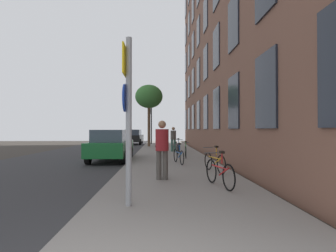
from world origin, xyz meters
The scene contains 16 objects.
ground_plane centered at (-2.40, 15.00, 0.00)m, with size 41.80×41.80×0.00m, color #332D28.
road_asphalt centered at (-4.50, 15.00, 0.01)m, with size 7.00×38.00×0.01m, color #2D2D30.
sidewalk centered at (1.10, 15.00, 0.06)m, with size 4.20×38.00×0.12m, color gray.
sign_post centered at (-0.14, 3.32, 2.07)m, with size 0.15×0.60×3.39m.
traffic_light centered at (-0.46, 25.75, 2.84)m, with size 0.43×0.24×4.00m.
tree_near centered at (-0.47, 21.92, 4.61)m, with size 2.49×2.49×5.59m.
bicycle_0 centered at (2.11, 4.99, 0.50)m, with size 0.53×1.70×0.97m.
bicycle_1 centered at (2.48, 7.39, 0.49)m, with size 0.55×1.69×0.95m.
bicycle_2 centered at (1.36, 9.79, 0.48)m, with size 0.49×1.70×0.92m.
bicycle_3 centered at (1.92, 12.19, 0.47)m, with size 0.42×1.65×0.90m.
bicycle_4 centered at (1.71, 14.59, 0.50)m, with size 0.45×1.71×0.97m.
bicycle_5 centered at (1.64, 16.99, 0.48)m, with size 0.49×1.61×0.94m.
pedestrian_0 centered at (0.58, 6.06, 1.15)m, with size 0.56×0.56×1.80m.
pedestrian_1 centered at (1.46, 16.22, 1.09)m, with size 0.53×0.53×1.70m.
car_0 centered at (-2.03, 11.80, 0.84)m, with size 1.91×4.22×1.62m.
car_1 centered at (-2.41, 27.15, 0.84)m, with size 2.02×4.32×1.62m.
Camera 1 is at (0.51, -1.98, 1.65)m, focal length 28.06 mm.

